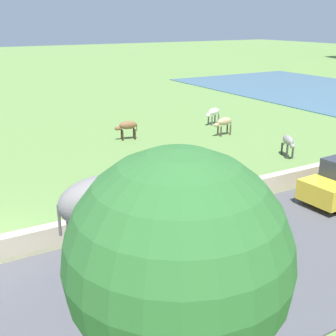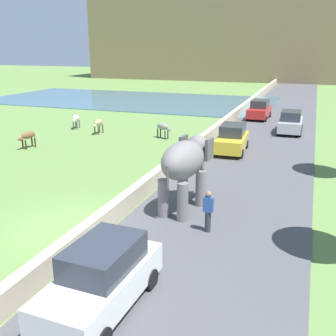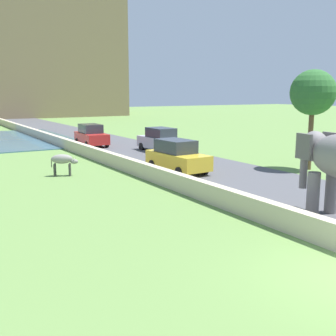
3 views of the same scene
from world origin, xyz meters
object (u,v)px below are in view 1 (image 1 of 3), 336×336
(cow_white, at_px, (213,113))
(cow_grey, at_px, (288,142))
(person_beside_elephant, at_px, (74,286))
(cow_tan, at_px, (224,122))
(elephant, at_px, (115,206))
(cow_brown, at_px, (127,126))

(cow_white, relative_size, cow_grey, 1.01)
(person_beside_elephant, relative_size, cow_tan, 1.17)
(cow_tan, distance_m, cow_grey, 5.34)
(elephant, height_order, person_beside_elephant, elephant)
(cow_grey, bearing_deg, elephant, -65.55)
(cow_white, relative_size, cow_tan, 1.01)
(cow_tan, bearing_deg, person_beside_elephant, -48.28)
(cow_tan, bearing_deg, elephant, -47.96)
(person_beside_elephant, xyz_separation_m, cow_grey, (-7.07, 14.14, -0.04))
(person_beside_elephant, distance_m, cow_grey, 15.80)
(person_beside_elephant, height_order, cow_brown, person_beside_elephant)
(cow_grey, bearing_deg, cow_brown, -141.61)
(elephant, xyz_separation_m, person_beside_elephant, (1.43, -1.75, -1.16))
(person_beside_elephant, height_order, cow_white, person_beside_elephant)
(elephant, xyz_separation_m, cow_tan, (-10.97, 12.17, -1.20))
(cow_white, xyz_separation_m, cow_tan, (2.78, -1.19, 0.00))
(person_beside_elephant, xyz_separation_m, cow_brown, (-14.53, 8.22, -0.04))
(elephant, xyz_separation_m, cow_brown, (-13.10, 6.48, -1.20))
(person_beside_elephant, height_order, cow_tan, person_beside_elephant)
(cow_white, distance_m, cow_tan, 3.02)
(elephant, height_order, cow_brown, elephant)
(elephant, relative_size, person_beside_elephant, 2.18)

